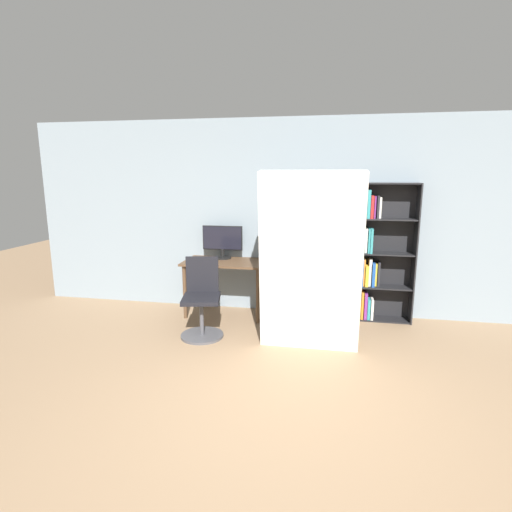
{
  "coord_description": "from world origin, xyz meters",
  "views": [
    {
      "loc": [
        0.36,
        -2.78,
        1.95
      ],
      "look_at": [
        -0.44,
        1.51,
        1.05
      ],
      "focal_mm": 28.0,
      "sensor_mm": 36.0,
      "label": 1
    }
  ],
  "objects_px": {
    "office_chair": "(202,304)",
    "mattress_far": "(312,260)",
    "monitor": "(222,241)",
    "mattress_near": "(311,263)",
    "bookshelf": "(380,255)"
  },
  "relations": [
    {
      "from": "bookshelf",
      "to": "mattress_far",
      "type": "bearing_deg",
      "value": -132.19
    },
    {
      "from": "office_chair",
      "to": "bookshelf",
      "type": "relative_size",
      "value": 0.52
    },
    {
      "from": "bookshelf",
      "to": "mattress_near",
      "type": "bearing_deg",
      "value": -126.73
    },
    {
      "from": "monitor",
      "to": "office_chair",
      "type": "relative_size",
      "value": 0.6
    },
    {
      "from": "monitor",
      "to": "bookshelf",
      "type": "relative_size",
      "value": 0.31
    },
    {
      "from": "monitor",
      "to": "mattress_near",
      "type": "distance_m",
      "value": 1.71
    },
    {
      "from": "mattress_near",
      "to": "mattress_far",
      "type": "height_order",
      "value": "mattress_near"
    },
    {
      "from": "monitor",
      "to": "mattress_near",
      "type": "xyz_separation_m",
      "value": [
        1.3,
        -1.12,
        -0.03
      ]
    },
    {
      "from": "office_chair",
      "to": "mattress_near",
      "type": "bearing_deg",
      "value": -7.06
    },
    {
      "from": "monitor",
      "to": "office_chair",
      "type": "bearing_deg",
      "value": -90.6
    },
    {
      "from": "bookshelf",
      "to": "mattress_far",
      "type": "distance_m",
      "value": 1.28
    },
    {
      "from": "monitor",
      "to": "office_chair",
      "type": "height_order",
      "value": "monitor"
    },
    {
      "from": "office_chair",
      "to": "mattress_far",
      "type": "relative_size",
      "value": 0.48
    },
    {
      "from": "office_chair",
      "to": "mattress_far",
      "type": "height_order",
      "value": "mattress_far"
    },
    {
      "from": "mattress_far",
      "to": "mattress_near",
      "type": "bearing_deg",
      "value": -90.0
    }
  ]
}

